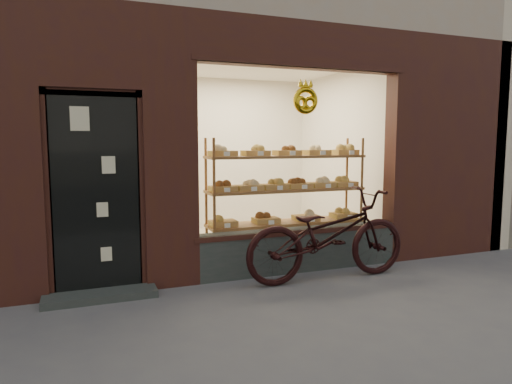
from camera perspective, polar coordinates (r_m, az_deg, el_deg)
name	(u,v)px	position (r m, az deg, el deg)	size (l,w,h in m)	color
ground	(366,343)	(4.07, 13.63, -17.88)	(90.00, 90.00, 0.00)	#48484D
display_shelf	(286,198)	(6.20, 3.82, -0.75)	(2.20, 0.45, 1.70)	olive
bicycle	(328,235)	(5.52, 8.96, -5.33)	(0.72, 2.08, 1.09)	black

